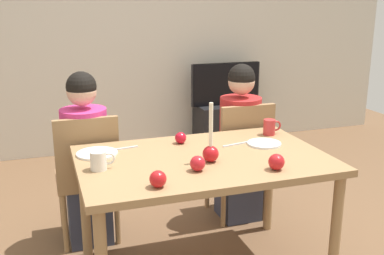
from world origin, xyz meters
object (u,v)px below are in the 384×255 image
(candle_centerpiece, at_px, (211,150))
(plate_left, at_px, (97,153))
(chair_left, at_px, (87,172))
(mug_left, at_px, (99,160))
(tv, at_px, (226,84))
(apple_far_edge, at_px, (276,162))
(apple_by_right_mug, at_px, (198,163))
(apple_near_candle, at_px, (181,138))
(tv_stand, at_px, (225,125))
(person_right_child, at_px, (240,145))
(dining_table, at_px, (203,171))
(chair_right, at_px, (241,154))
(apple_by_left_plate, at_px, (158,179))
(plate_right, at_px, (264,143))
(person_left_child, at_px, (86,162))
(mug_right, at_px, (270,127))

(candle_centerpiece, relative_size, plate_left, 1.41)
(chair_left, relative_size, mug_left, 6.88)
(tv, xyz_separation_m, apple_far_edge, (-0.80, -2.61, 0.08))
(chair_left, bearing_deg, apple_by_right_mug, -58.42)
(chair_left, height_order, apple_far_edge, chair_left)
(plate_left, relative_size, apple_near_candle, 3.31)
(tv_stand, distance_m, plate_left, 2.70)
(person_right_child, distance_m, plate_left, 1.17)
(dining_table, height_order, chair_right, chair_right)
(dining_table, bearing_deg, apple_by_left_plate, -136.05)
(dining_table, xyz_separation_m, plate_right, (0.43, 0.10, 0.09))
(chair_right, height_order, person_left_child, person_left_child)
(dining_table, xyz_separation_m, apple_near_candle, (-0.05, 0.28, 0.12))
(chair_right, xyz_separation_m, candle_centerpiece, (-0.51, -0.69, 0.31))
(person_left_child, distance_m, plate_left, 0.45)
(mug_left, bearing_deg, mug_right, 14.31)
(dining_table, bearing_deg, tv_stand, 64.59)
(tv, relative_size, apple_far_edge, 9.18)
(plate_right, relative_size, apple_far_edge, 2.41)
(dining_table, bearing_deg, mug_right, 26.27)
(tv_stand, bearing_deg, plate_right, -106.66)
(tv_stand, height_order, mug_left, mug_left)
(dining_table, height_order, chair_left, chair_left)
(person_left_child, distance_m, apple_far_edge, 1.32)
(plate_left, bearing_deg, mug_right, 2.12)
(plate_left, bearing_deg, apple_near_candle, 5.18)
(apple_near_candle, relative_size, apple_by_right_mug, 0.88)
(person_left_child, distance_m, tv_stand, 2.39)
(mug_right, xyz_separation_m, apple_near_candle, (-0.61, 0.01, -0.02))
(mug_right, bearing_deg, apple_by_left_plate, -146.04)
(chair_left, distance_m, person_left_child, 0.07)
(apple_by_left_plate, distance_m, apple_by_right_mug, 0.29)
(plate_left, bearing_deg, chair_left, 94.63)
(person_left_child, bearing_deg, apple_far_edge, -46.92)
(tv_stand, bearing_deg, chair_right, -108.78)
(candle_centerpiece, bearing_deg, tv_stand, 65.62)
(dining_table, bearing_deg, chair_right, 49.59)
(person_right_child, height_order, plate_right, person_right_child)
(person_left_child, bearing_deg, chair_right, -1.67)
(chair_left, height_order, tv, tv)
(tv_stand, bearing_deg, tv, 90.00)
(plate_left, height_order, apple_far_edge, apple_far_edge)
(chair_left, height_order, mug_left, chair_left)
(plate_right, xyz_separation_m, mug_right, (0.13, 0.18, 0.05))
(person_right_child, relative_size, tv, 1.48)
(apple_far_edge, bearing_deg, dining_table, 133.56)
(chair_right, distance_m, mug_right, 0.44)
(person_right_child, relative_size, mug_right, 9.40)
(tv_stand, relative_size, plate_right, 3.08)
(person_left_child, xyz_separation_m, apple_by_right_mug, (0.49, -0.83, 0.22))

